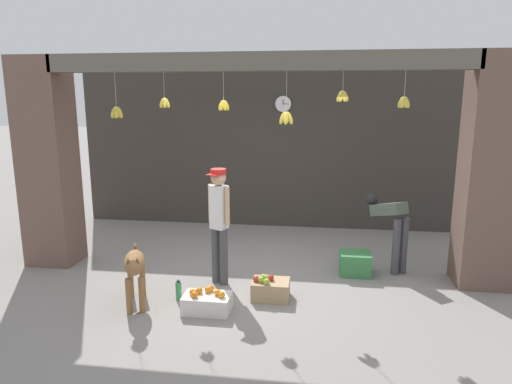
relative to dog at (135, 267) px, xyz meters
name	(u,v)px	position (x,y,z in m)	size (l,w,h in m)	color
ground_plane	(252,279)	(1.28, 0.99, -0.50)	(60.00, 60.00, 0.00)	gray
shop_back_wall	(273,148)	(1.28, 3.78, 1.03)	(7.51, 0.12, 3.07)	#38332D
shop_pillar_left	(48,163)	(-1.82, 1.29, 1.03)	(0.70, 0.60, 3.07)	brown
shop_pillar_right	(491,173)	(4.38, 1.29, 1.03)	(0.70, 0.60, 3.07)	brown
storefront_awning	(253,64)	(1.28, 1.12, 2.42)	(5.61, 0.24, 0.93)	#5B564C
dog	(135,267)	(0.00, 0.00, 0.00)	(0.45, 0.87, 0.73)	olive
shopkeeper	(219,218)	(0.86, 0.82, 0.42)	(0.32, 0.30, 1.58)	#424247
worker_stooping	(390,222)	(3.21, 1.70, 0.21)	(0.58, 0.74, 1.07)	#424247
fruit_crate_oranges	(207,302)	(0.89, -0.03, -0.39)	(0.56, 0.35, 0.28)	silver
fruit_crate_apples	(270,289)	(1.59, 0.44, -0.37)	(0.47, 0.36, 0.31)	tan
produce_box_green	(355,263)	(2.71, 1.41, -0.34)	(0.43, 0.40, 0.32)	#387A42
water_bottle	(179,290)	(0.46, 0.24, -0.38)	(0.07, 0.07, 0.26)	#38934C
wall_clock	(283,104)	(1.47, 3.71, 1.87)	(0.31, 0.03, 0.31)	black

